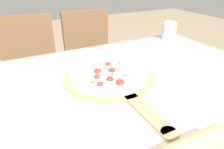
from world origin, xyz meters
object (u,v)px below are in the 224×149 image
object	(u,v)px
pizza_peel	(111,79)
chair_left	(32,71)
flour_cup	(169,30)
chair_right	(92,59)
pizza	(109,73)

from	to	relation	value
pizza_peel	chair_left	distance (m)	0.87
flour_cup	chair_right	bearing A→B (deg)	123.92
chair_left	chair_right	world-z (taller)	same
chair_right	flour_cup	xyz separation A→B (m)	(0.33, -0.49, 0.31)
pizza_peel	flour_cup	size ratio (longest dim) A/B	4.67
pizza	chair_right	bearing A→B (deg)	73.50
pizza_peel	pizza	distance (m)	0.03
pizza_peel	pizza	bearing A→B (deg)	91.22
chair_right	flour_cup	bearing A→B (deg)	-57.95
chair_left	chair_right	bearing A→B (deg)	4.85
pizza	flour_cup	world-z (taller)	flour_cup
pizza_peel	flour_cup	distance (m)	0.64
pizza_peel	pizza	xyz separation A→B (m)	(-0.00, 0.02, 0.02)
pizza	flour_cup	size ratio (longest dim) A/B	2.61
chair_left	pizza_peel	bearing A→B (deg)	-68.70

